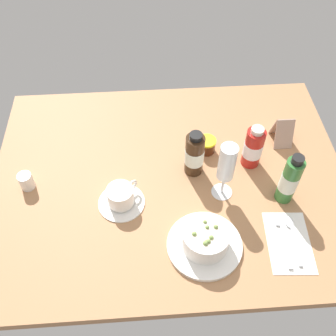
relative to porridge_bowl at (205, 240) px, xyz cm
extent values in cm
cube|color=#A8754C|center=(-7.63, 24.29, -5.02)|extent=(110.00, 84.00, 3.00)
cylinder|color=white|center=(0.00, 0.01, -2.92)|extent=(20.56, 20.56, 1.20)
cylinder|color=white|center=(0.00, 0.01, 0.84)|extent=(12.55, 12.55, 6.31)
cylinder|color=beige|center=(0.00, 0.01, 3.19)|extent=(10.79, 10.79, 1.60)
sphere|color=#7C984E|center=(1.07, -1.55, 4.09)|extent=(1.16, 1.16, 1.16)
sphere|color=#7C984E|center=(2.66, 1.43, 4.09)|extent=(1.18, 1.18, 1.18)
sphere|color=#7C984E|center=(0.03, 3.12, 4.09)|extent=(0.97, 0.97, 0.97)
sphere|color=#7C984E|center=(0.18, -2.61, 4.09)|extent=(1.15, 1.15, 1.15)
sphere|color=#7C984E|center=(-0.64, -3.09, 4.09)|extent=(1.35, 1.35, 1.35)
sphere|color=#7C984E|center=(-3.18, -0.23, 4.09)|extent=(1.21, 1.21, 1.21)
sphere|color=#7C984E|center=(0.40, 1.48, 4.09)|extent=(1.04, 1.04, 1.04)
sphere|color=#7C984E|center=(-0.32, -2.70, 4.09)|extent=(1.17, 1.17, 1.17)
cube|color=white|center=(23.33, -0.43, -3.37)|extent=(13.06, 19.74, 0.30)
cube|color=silver|center=(22.13, -1.43, -2.97)|extent=(2.13, 14.05, 0.50)
cube|color=silver|center=(22.13, 6.37, -2.97)|extent=(2.43, 3.74, 0.40)
cube|color=silver|center=(24.93, -1.43, -2.97)|extent=(1.86, 13.04, 0.50)
ellipsoid|color=silver|center=(24.93, 5.57, -2.92)|extent=(2.40, 4.00, 0.60)
cylinder|color=white|center=(-22.61, 15.67, -3.07)|extent=(13.73, 13.73, 0.90)
cylinder|color=white|center=(-22.61, 15.67, 0.23)|extent=(7.79, 7.79, 5.70)
cylinder|color=#351B15|center=(-22.61, 15.67, 2.59)|extent=(6.62, 6.62, 1.00)
torus|color=white|center=(-19.11, 19.09, 0.52)|extent=(3.14, 3.09, 3.60)
cylinder|color=white|center=(-51.00, 23.69, -0.80)|extent=(4.21, 4.21, 5.43)
cone|color=white|center=(-50.34, 21.91, 1.26)|extent=(2.11, 2.48, 2.25)
cylinder|color=white|center=(7.53, 17.58, -3.32)|extent=(6.30, 6.30, 0.40)
cylinder|color=white|center=(7.53, 17.58, 0.74)|extent=(0.80, 0.80, 7.71)
cylinder|color=white|center=(7.53, 17.58, 10.59)|extent=(4.87, 4.87, 11.99)
cylinder|color=#F2E9CA|center=(7.53, 17.58, 8.80)|extent=(3.99, 3.99, 7.19)
cylinder|color=#502311|center=(5.10, 34.52, -1.38)|extent=(5.41, 5.41, 4.27)
cylinder|color=yellow|center=(5.10, 34.52, 1.15)|extent=(5.68, 5.68, 0.80)
cylinder|color=#B21E19|center=(18.28, 28.58, 3.37)|extent=(5.80, 5.80, 13.77)
cylinder|color=white|center=(18.28, 28.58, 3.09)|extent=(5.92, 5.92, 5.23)
cylinder|color=silver|center=(18.28, 28.58, 11.02)|extent=(3.77, 3.77, 1.53)
cylinder|color=#382314|center=(-0.10, 26.69, 3.75)|extent=(5.78, 5.78, 14.54)
cylinder|color=white|center=(-0.10, 26.69, 3.46)|extent=(5.89, 5.89, 5.52)
cylinder|color=black|center=(-0.10, 26.69, 11.85)|extent=(3.75, 3.75, 1.65)
cylinder|color=#337233|center=(25.52, 14.51, 4.62)|extent=(5.10, 5.10, 16.28)
cylinder|color=silver|center=(25.52, 14.51, 4.30)|extent=(5.20, 5.20, 6.19)
cylinder|color=black|center=(25.52, 14.51, 13.79)|extent=(3.32, 3.32, 2.06)
cube|color=tan|center=(30.36, 39.19, 1.29)|extent=(5.98, 4.09, 9.75)
cube|color=tan|center=(30.36, 35.48, 1.29)|extent=(5.98, 4.09, 9.75)
camera|label=1|loc=(-13.29, -48.46, 92.20)|focal=41.33mm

